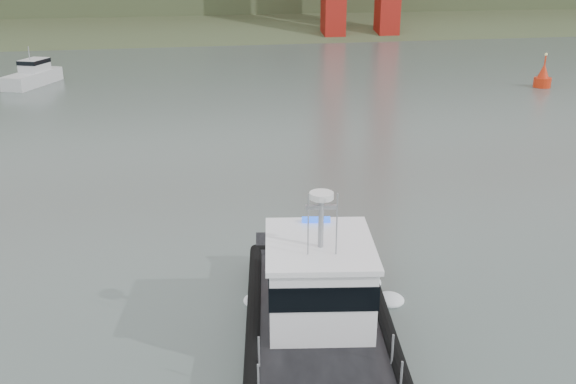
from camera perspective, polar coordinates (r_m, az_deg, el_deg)
name	(u,v)px	position (r m, az deg, el deg)	size (l,w,h in m)	color
ground	(387,362)	(20.56, 8.79, -14.67)	(400.00, 400.00, 0.00)	#47554F
patrol_boat	(319,311)	(20.17, 2.80, -10.54)	(5.84, 11.76, 5.46)	black
motorboat	(33,75)	(65.64, -21.71, 9.64)	(4.78, 7.05, 3.70)	silver
nav_buoy	(543,78)	(64.48, 21.71, 9.42)	(1.59, 1.59, 3.31)	red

